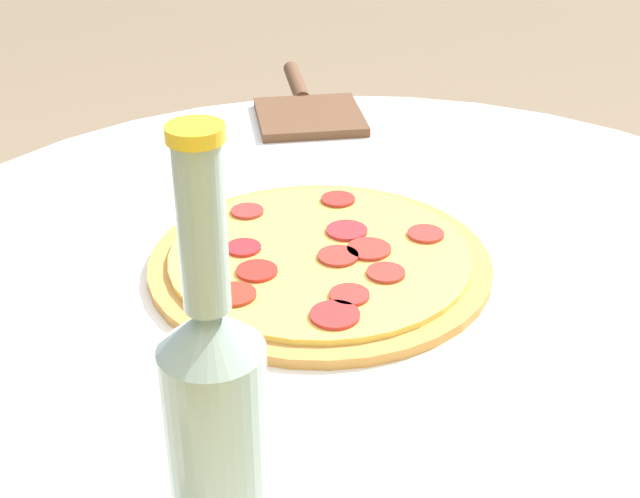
{
  "coord_description": "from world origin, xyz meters",
  "views": [
    {
      "loc": [
        0.08,
        0.71,
        1.13
      ],
      "look_at": [
        0.05,
        -0.02,
        0.71
      ],
      "focal_mm": 50.0,
      "sensor_mm": 36.0,
      "label": 1
    }
  ],
  "objects": [
    {
      "name": "pizza_paddle",
      "position": [
        0.05,
        -0.44,
        0.7
      ],
      "size": [
        0.15,
        0.29,
        0.02
      ],
      "rotation": [
        0.0,
        0.0,
        -1.46
      ],
      "color": "brown",
      "rests_on": "table"
    },
    {
      "name": "table",
      "position": [
        0.0,
        0.0,
        0.53
      ],
      "size": [
        1.02,
        1.02,
        0.69
      ],
      "color": "silver",
      "rests_on": "ground_plane"
    },
    {
      "name": "beer_bottle",
      "position": [
        0.12,
        0.3,
        0.79
      ],
      "size": [
        0.06,
        0.06,
        0.28
      ],
      "color": "gray",
      "rests_on": "table"
    },
    {
      "name": "pizza",
      "position": [
        0.05,
        -0.02,
        0.7
      ],
      "size": [
        0.33,
        0.33,
        0.02
      ],
      "color": "#B77F3D",
      "rests_on": "table"
    }
  ]
}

